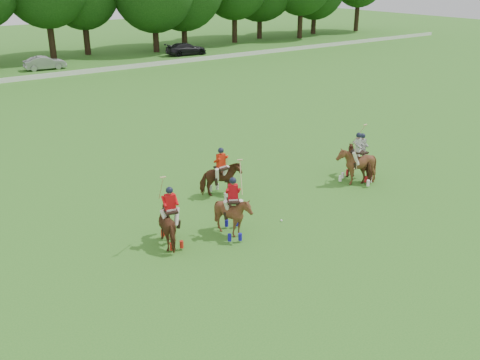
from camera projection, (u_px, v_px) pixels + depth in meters
ground at (302, 254)px, 19.06m from camera, size 180.00×180.00×0.00m
boundary_rail at (16, 79)px, 47.63m from camera, size 120.00×0.10×0.44m
car_mid at (45, 63)px, 53.00m from camera, size 4.09×1.70×1.31m
car_right at (186, 49)px, 61.77m from camera, size 4.96×2.37×1.39m
polo_red_a at (171, 224)px, 19.44m from camera, size 1.20×1.97×2.81m
polo_red_b at (221, 179)px, 23.60m from camera, size 1.60×1.39×2.25m
polo_red_c at (233, 215)px, 20.08m from camera, size 1.89×1.96×2.89m
polo_stripe_a at (360, 163)px, 25.46m from camera, size 1.16×1.88×2.83m
polo_stripe_b at (356, 165)px, 24.90m from camera, size 2.07×2.14×2.49m
polo_ball at (281, 220)px, 21.45m from camera, size 0.09×0.09×0.09m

